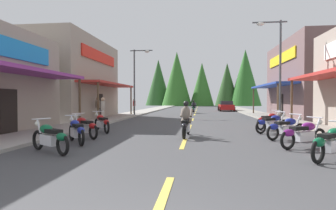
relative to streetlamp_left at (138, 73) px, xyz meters
The scene contains 24 objects.
ground 7.36m from the streetlamp_left, 26.04° to the left, with size 10.70×82.19×0.10m, color #424244.
sidewalk_left 5.05m from the streetlamp_left, 115.33° to the left, with size 2.65×82.19×0.12m, color #9E9991.
sidewalk_right 13.05m from the streetlamp_left, 12.35° to the left, with size 2.65×82.19×0.12m, color gray.
centerline_dashes 8.58m from the streetlamp_left, 43.71° to the left, with size 0.16×56.72×0.01m.
storefront_left_far 6.66m from the streetlamp_left, 150.20° to the right, with size 8.19×10.43×6.76m.
storefront_right_far 17.20m from the streetlamp_left, ahead, with size 9.39×10.99×6.87m.
streetlamp_left is the anchor object (origin of this frame).
streetlamp_right 13.15m from the streetlamp_left, 34.39° to the right, with size 2.18×0.30×6.74m.
motorcycle_parked_right_0 20.79m from the streetlamp_left, 62.26° to the right, with size 1.64×1.52×1.04m.
motorcycle_parked_right_1 19.20m from the streetlamp_left, 59.85° to the right, with size 1.88×1.19×1.04m.
motorcycle_parked_right_2 17.57m from the streetlamp_left, 56.40° to the right, with size 1.88×1.19×1.04m.
motorcycle_parked_right_3 15.88m from the streetlamp_left, 52.10° to the right, with size 1.87×1.22×1.04m.
motorcycle_parked_right_4 14.83m from the streetlamp_left, 47.17° to the right, with size 1.72×1.43×1.04m.
motorcycle_parked_left_0 18.49m from the streetlamp_left, 85.34° to the right, with size 1.86×1.23×1.04m.
motorcycle_parked_left_1 16.73m from the streetlamp_left, 84.86° to the right, with size 1.41×1.74×1.04m.
motorcycle_parked_left_2 15.32m from the streetlamp_left, 85.59° to the right, with size 1.76×1.38×1.04m.
motorcycle_parked_left_3 13.40m from the streetlamp_left, 84.81° to the right, with size 1.42×1.73×1.04m.
rider_cruising_lead 15.44m from the streetlamp_left, 68.87° to the right, with size 0.60×2.14×1.57m.
rider_cruising_trailing 8.82m from the streetlamp_left, 49.60° to the left, with size 0.60×2.14×1.57m.
pedestrian_browsing 4.45m from the streetlamp_left, 110.26° to the left, with size 0.33×0.56×1.71m.
pedestrian_waiting 6.10m from the streetlamp_left, 114.52° to the right, with size 0.50×0.41×1.79m.
pedestrian_strolling 8.88m from the streetlamp_left, 93.06° to the right, with size 0.26×0.57×1.76m.
parked_car_curbside 16.18m from the streetlamp_left, 52.73° to the left, with size 2.10×4.32×1.40m.
treeline_backdrop 44.21m from the streetlamp_left, 81.32° to the left, with size 29.43×11.08×13.98m.
Camera 1 is at (0.62, -2.43, 1.64)m, focal length 29.19 mm.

